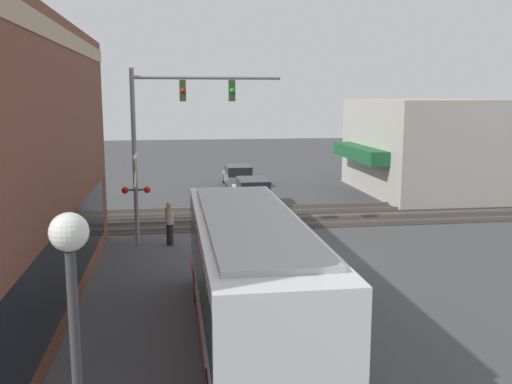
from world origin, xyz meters
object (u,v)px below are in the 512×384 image
city_bus (250,273)px  parked_car_grey (238,176)px  crossing_signal (136,190)px  parked_car_white (252,193)px  pedestrian_at_crossing (170,222)px  streetlamp (77,380)px

city_bus → parked_car_grey: (24.94, -2.60, -1.12)m
crossing_signal → parked_car_white: crossing_signal is taller
crossing_signal → pedestrian_at_crossing: bearing=-105.0°
crossing_signal → parked_car_grey: bearing=-21.9°
crossing_signal → parked_car_white: 9.95m
city_bus → parked_car_white: 18.22m
city_bus → streetlamp: size_ratio=2.12×
parked_car_grey → pedestrian_at_crossing: 15.81m
parked_car_white → streetlamp: bearing=167.5°
streetlamp → parked_car_white: size_ratio=1.03×
streetlamp → parked_car_white: streetlamp is taller
streetlamp → pedestrian_at_crossing: size_ratio=2.63×
city_bus → parked_car_white: bearing=-8.2°
city_bus → parked_car_grey: 25.10m
city_bus → crossing_signal: size_ratio=2.72×
streetlamp → parked_car_white: 25.84m
city_bus → streetlamp: bearing=157.4°
crossing_signal → streetlamp: bearing=-178.8°
parked_car_grey → streetlamp: bearing=170.1°
city_bus → streetlamp: streetlamp is taller
streetlamp → pedestrian_at_crossing: bearing=-3.3°
city_bus → pedestrian_at_crossing: bearing=11.6°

